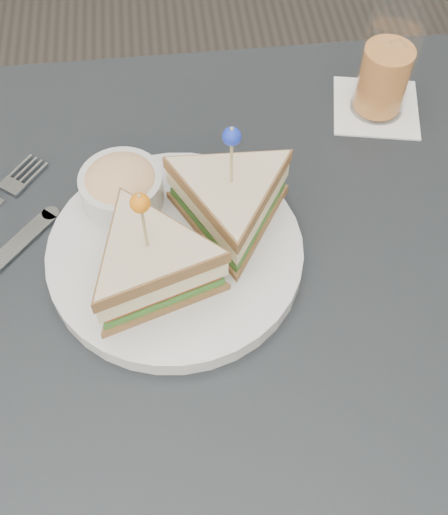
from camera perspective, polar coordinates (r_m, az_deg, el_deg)
ground_plane at (r=1.40m, az=-0.38°, el=-19.01°), size 3.50×3.50×0.00m
table at (r=0.77m, az=-0.66°, el=-5.95°), size 0.80×0.80×0.75m
plate_meal at (r=0.69m, az=-3.84°, el=2.24°), size 0.34×0.33×0.17m
drink_set at (r=0.86m, az=14.07°, el=15.73°), size 0.13×0.13×0.14m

